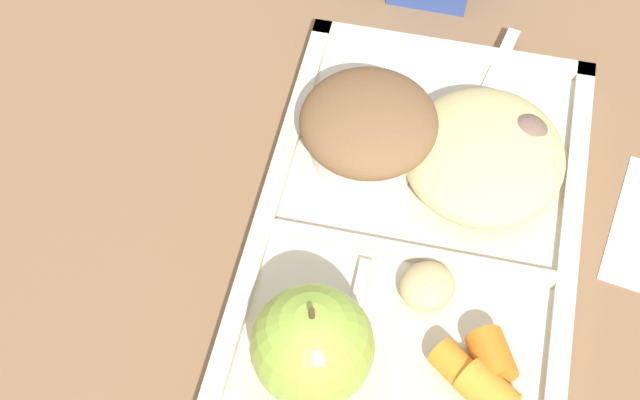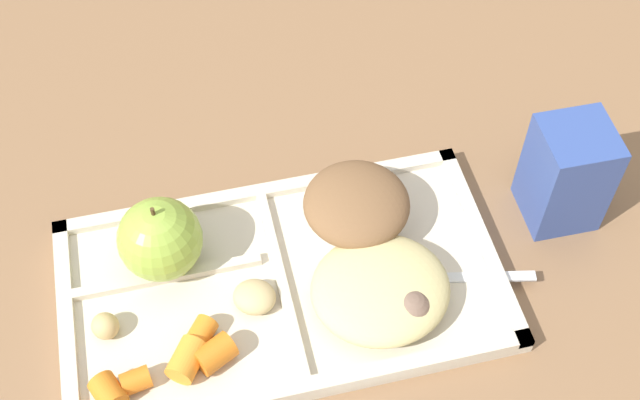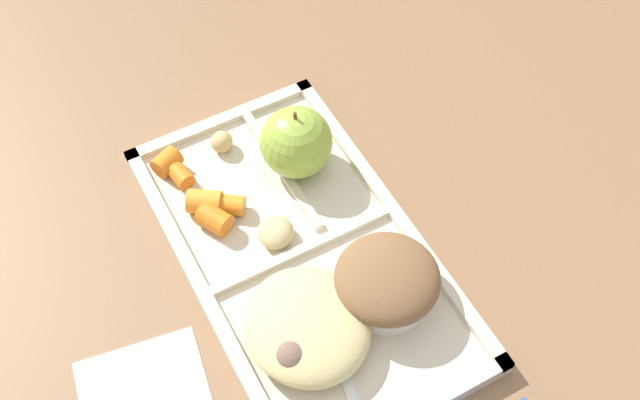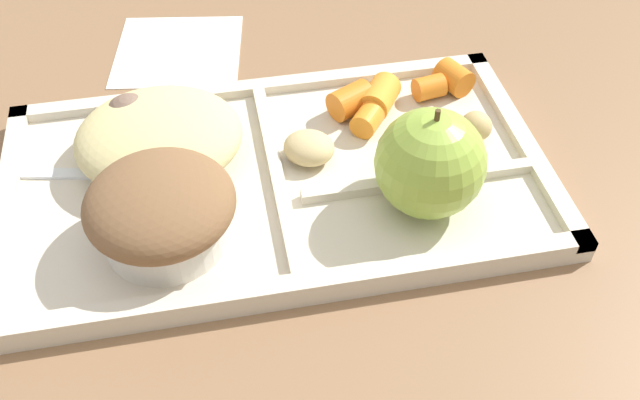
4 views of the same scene
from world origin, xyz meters
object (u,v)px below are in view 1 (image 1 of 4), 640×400
at_px(lunch_tray, 410,260).
at_px(plastic_fork, 476,113).
at_px(bran_muffin, 368,128).
at_px(green_apple, 312,346).

height_order(lunch_tray, plastic_fork, lunch_tray).
bearing_deg(lunch_tray, plastic_fork, -11.40).
bearing_deg(lunch_tray, bran_muffin, 29.34).
relative_size(bran_muffin, plastic_fork, 0.59).
xyz_separation_m(lunch_tray, green_apple, (-0.10, 0.05, 0.04)).
relative_size(lunch_tray, green_apple, 4.75).
xyz_separation_m(lunch_tray, bran_muffin, (0.08, 0.05, 0.03)).
bearing_deg(bran_muffin, green_apple, 180.00).
bearing_deg(green_apple, bran_muffin, -0.00).
relative_size(green_apple, bran_muffin, 0.85).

